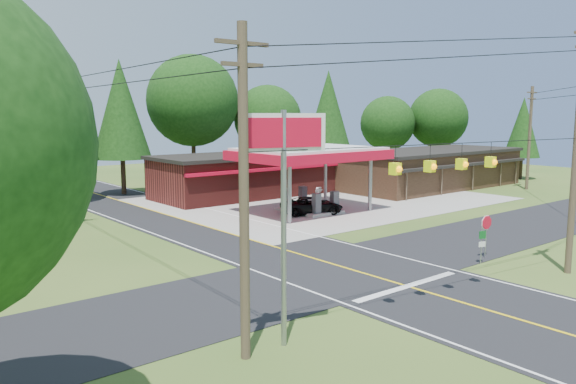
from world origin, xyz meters
TOP-DOWN VIEW (x-y plane):
  - ground at (0.00, 0.00)m, footprint 120.00×120.00m
  - main_highway at (0.00, 0.00)m, footprint 8.00×120.00m
  - cross_road at (0.00, 0.00)m, footprint 70.00×7.00m
  - lane_center_yellow at (0.00, 0.00)m, footprint 0.15×110.00m
  - gas_canopy at (9.00, 13.00)m, footprint 10.60×7.40m
  - convenience_store at (10.00, 22.98)m, footprint 16.40×7.55m
  - strip_building at (28.00, 15.98)m, footprint 20.40×8.75m
  - utility_pole_near_right at (7.50, -7.00)m, footprint 1.80×0.30m
  - utility_pole_near_left at (-9.50, -5.00)m, footprint 1.80×0.30m
  - utility_pole_far_left at (-8.00, 18.00)m, footprint 1.80×0.30m
  - utility_pole_far_right at (34.00, 9.00)m, footprint 1.80×0.30m
  - utility_pole_north at (-6.50, 35.00)m, footprint 0.30×0.30m
  - overhead_beacons at (-1.00, -6.00)m, footprint 17.04×2.04m
  - treeline_backdrop at (0.82, 24.01)m, footprint 70.27×51.59m
  - suv_car at (8.50, 12.13)m, footprint 5.93×5.93m
  - sedan_car at (15.45, 21.00)m, footprint 4.85×4.85m
  - big_stop_sign at (-8.00, -5.01)m, footprint 2.69×0.91m
  - octagonal_stop_sign at (7.00, -3.01)m, footprint 0.79×0.13m
  - route_sign_post at (5.80, -3.52)m, footprint 0.38×0.16m

SIDE VIEW (x-z plane):
  - ground at x=0.00m, z-range 0.00..0.00m
  - main_highway at x=0.00m, z-range 0.00..0.02m
  - cross_road at x=0.00m, z-range 0.00..0.03m
  - lane_center_yellow at x=0.00m, z-range 0.02..0.03m
  - sedan_car at x=15.45m, z-range 0.00..1.21m
  - suv_car at x=8.50m, z-range 0.00..1.28m
  - route_sign_post at x=5.80m, z-range 0.17..2.08m
  - octagonal_stop_sign at x=7.00m, z-range 0.54..2.80m
  - strip_building at x=28.00m, z-range 0.01..3.81m
  - convenience_store at x=10.00m, z-range 0.02..3.82m
  - gas_canopy at x=9.00m, z-range 1.83..6.70m
  - utility_pole_north at x=-6.50m, z-range 0.00..9.50m
  - utility_pole_near_left at x=-9.50m, z-range 0.20..10.20m
  - utility_pole_far_left at x=-8.00m, z-range 0.20..10.20m
  - utility_pole_far_right at x=34.00m, z-range 0.20..10.20m
  - big_stop_sign at x=-8.00m, z-range 1.91..9.44m
  - utility_pole_near_right at x=7.50m, z-range 0.21..11.71m
  - overhead_beacons at x=-1.00m, z-range 5.70..6.73m
  - treeline_backdrop at x=0.82m, z-range 0.84..14.14m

